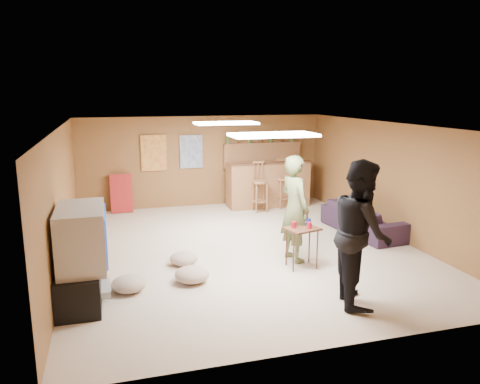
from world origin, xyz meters
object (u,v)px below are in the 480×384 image
object	(u,v)px
person_black	(361,233)
sofa	(363,219)
tv_body	(82,237)
person_olive	(295,209)
bar_counter	(268,184)
tray_table	(302,248)

from	to	relation	value
person_black	sofa	bearing A→B (deg)	-14.82
tv_body	person_olive	xyz separation A→B (m)	(3.30, 0.71, -0.01)
person_olive	person_black	bearing A→B (deg)	173.56
tv_body	person_black	distance (m)	3.66
bar_counter	person_olive	distance (m)	3.85
person_black	tray_table	size ratio (longest dim) A/B	2.93
person_black	bar_counter	bearing A→B (deg)	10.10
bar_counter	sofa	size ratio (longest dim) A/B	1.01
tray_table	person_olive	bearing A→B (deg)	88.02
tv_body	bar_counter	xyz separation A→B (m)	(4.15, 4.45, -0.35)
bar_counter	person_black	size ratio (longest dim) A/B	1.04
tv_body	bar_counter	size ratio (longest dim) A/B	0.55
tv_body	person_black	xyz separation A→B (m)	(3.52, -1.02, 0.06)
person_olive	person_black	xyz separation A→B (m)	(0.21, -1.74, 0.08)
tray_table	bar_counter	bearing A→B (deg)	78.16
tv_body	tray_table	bearing A→B (deg)	6.14
person_black	sofa	distance (m)	3.34
bar_counter	sofa	bearing A→B (deg)	-68.12
person_black	tray_table	world-z (taller)	person_black
person_olive	tray_table	size ratio (longest dim) A/B	2.69
tv_body	tray_table	size ratio (longest dim) A/B	1.67
tv_body	sofa	xyz separation A→B (m)	(5.23, 1.77, -0.61)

